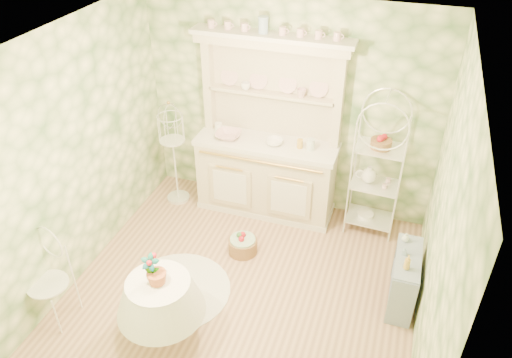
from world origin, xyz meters
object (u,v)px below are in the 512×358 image
(kitchen_dresser, at_px, (267,132))
(bakers_rack, at_px, (377,170))
(side_shelf, at_px, (404,281))
(round_table, at_px, (162,312))
(cafe_chair, at_px, (48,286))
(floor_basket, at_px, (243,244))
(birdcage_stand, at_px, (174,151))

(kitchen_dresser, bearing_deg, bakers_rack, 0.84)
(side_shelf, relative_size, round_table, 1.05)
(cafe_chair, bearing_deg, side_shelf, 35.07)
(bakers_rack, xyz_separation_m, floor_basket, (-1.35, -0.93, -0.74))
(birdcage_stand, xyz_separation_m, floor_basket, (1.19, -0.73, -0.64))
(kitchen_dresser, distance_m, cafe_chair, 2.93)
(bakers_rack, bearing_deg, cafe_chair, -136.18)
(kitchen_dresser, distance_m, bakers_rack, 1.38)
(cafe_chair, bearing_deg, birdcage_stand, 96.10)
(bakers_rack, distance_m, birdcage_stand, 2.55)
(side_shelf, distance_m, floor_basket, 1.85)
(floor_basket, bearing_deg, side_shelf, -6.08)
(kitchen_dresser, relative_size, round_table, 3.62)
(birdcage_stand, height_order, floor_basket, birdcage_stand)
(bakers_rack, distance_m, floor_basket, 1.80)
(floor_basket, bearing_deg, cafe_chair, -134.43)
(cafe_chair, bearing_deg, bakers_rack, 54.22)
(side_shelf, relative_size, birdcage_stand, 0.44)
(side_shelf, bearing_deg, floor_basket, 167.75)
(side_shelf, bearing_deg, birdcage_stand, 156.77)
(bakers_rack, distance_m, side_shelf, 1.35)
(round_table, bearing_deg, kitchen_dresser, 81.90)
(birdcage_stand, relative_size, floor_basket, 4.24)
(kitchen_dresser, xyz_separation_m, round_table, (-0.32, -2.28, -0.83))
(cafe_chair, xyz_separation_m, birdcage_stand, (0.29, 2.24, 0.33))
(round_table, relative_size, cafe_chair, 0.75)
(cafe_chair, bearing_deg, floor_basket, 58.99)
(kitchen_dresser, bearing_deg, side_shelf, -31.13)
(kitchen_dresser, xyz_separation_m, cafe_chair, (-1.48, -2.42, -0.72))
(cafe_chair, relative_size, birdcage_stand, 0.56)
(cafe_chair, height_order, birdcage_stand, birdcage_stand)
(bakers_rack, distance_m, cafe_chair, 3.76)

